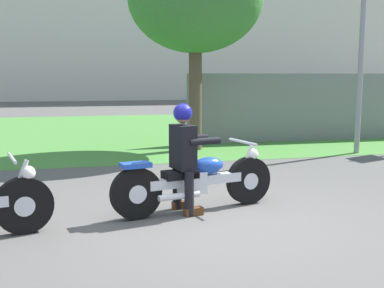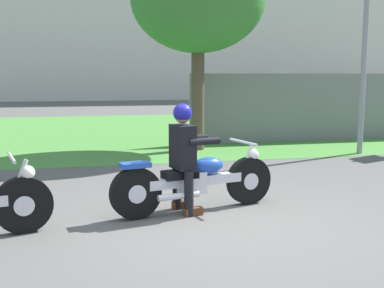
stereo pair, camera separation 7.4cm
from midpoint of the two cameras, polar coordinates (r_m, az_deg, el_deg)
name	(u,v)px [view 2 (the right image)]	position (r m, az deg, el deg)	size (l,w,h in m)	color
ground	(217,223)	(5.78, 3.37, -9.41)	(120.00, 120.00, 0.00)	#565451
grass_verge	(133,130)	(15.45, -6.88, 1.62)	(60.00, 12.00, 0.01)	#478438
stadium_facade	(116,4)	(38.73, -8.96, 16.10)	(57.25, 8.00, 14.35)	silver
motorcycle_lead	(196,181)	(6.19, 0.82, -4.45)	(2.24, 0.81, 0.88)	black
rider_lead	(184,149)	(6.04, -0.61, -0.66)	(0.62, 0.55, 1.40)	black
fence_segment	(316,107)	(13.34, 14.77, 4.25)	(7.00, 0.06, 1.80)	slate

